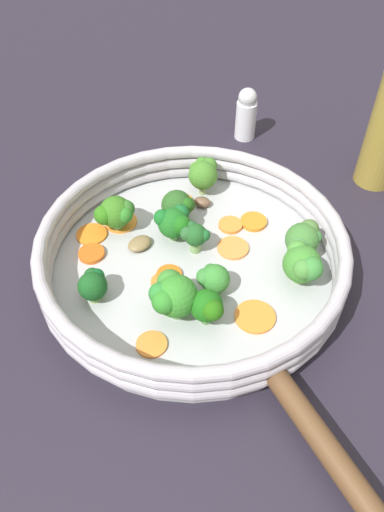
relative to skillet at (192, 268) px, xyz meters
The scene contains 31 objects.
ground_plane 0.01m from the skillet, ahead, with size 4.00×4.00×0.00m, color #25202C.
skillet is the anchor object (origin of this frame).
skillet_rim_wall 0.03m from the skillet, ahead, with size 0.37×0.37×0.05m.
skillet_handle 0.29m from the skillet, 119.06° to the right, with size 0.02×0.02×0.23m, color brown.
skillet_rivet_left 0.17m from the skillet, 136.00° to the right, with size 0.01×0.01×0.01m, color #B6B2B5.
skillet_rivet_right 0.17m from the skillet, 102.12° to the right, with size 0.01×0.01×0.01m, color #B0BAB8.
carrot_slice_0 0.09m from the skillet, ahead, with size 0.03×0.03×0.01m, color orange.
carrot_slice_1 0.14m from the skillet, 102.05° to the left, with size 0.04×0.04×0.00m, color orange.
carrot_slice_2 0.13m from the skillet, 116.45° to the left, with size 0.03×0.03×0.01m, color #D95C19.
carrot_slice_3 0.11m from the skillet, 14.49° to the right, with size 0.04×0.04×0.01m, color orange.
carrot_slice_4 0.11m from the skillet, 105.26° to the right, with size 0.05×0.05×0.00m, color orange.
carrot_slice_5 0.03m from the skillet, 158.20° to the left, with size 0.03×0.03×0.00m, color orange.
carrot_slice_6 0.12m from the skillet, 85.12° to the left, with size 0.04×0.04×0.00m, color orange.
carrot_slice_7 0.12m from the skillet, 166.86° to the right, with size 0.03×0.03×0.00m, color orange.
carrot_slice_8 0.12m from the skillet, 41.73° to the left, with size 0.04×0.04×0.00m, color orange.
carrot_slice_9 0.06m from the skillet, 29.79° to the right, with size 0.04×0.04×0.00m, color orange.
carrot_slice_10 0.05m from the skillet, 166.22° to the left, with size 0.03×0.03×0.00m, color orange.
broccoli_floret_0 0.14m from the skillet, 51.18° to the right, with size 0.05×0.04×0.05m.
broccoli_floret_1 0.09m from the skillet, 161.94° to the right, with size 0.05×0.05×0.06m.
broccoli_floret_2 0.09m from the skillet, 45.48° to the left, with size 0.04×0.04×0.04m.
broccoli_floret_3 0.06m from the skillet, 59.40° to the left, with size 0.04×0.05×0.05m.
broccoli_floret_4 0.14m from the skillet, 68.64° to the right, with size 0.05×0.05×0.05m.
broccoli_floret_5 0.15m from the skillet, 27.19° to the left, with size 0.05×0.04×0.05m.
broccoli_floret_6 0.12m from the skillet, 91.15° to the left, with size 0.05×0.05×0.05m.
broccoli_floret_7 0.10m from the skillet, 135.59° to the right, with size 0.04×0.04×0.05m.
broccoli_floret_8 0.13m from the skillet, 147.79° to the left, with size 0.04×0.03×0.04m.
broccoli_floret_9 0.04m from the skillet, 25.51° to the left, with size 0.03×0.03×0.04m.
broccoli_floret_10 0.06m from the skillet, 117.58° to the right, with size 0.03×0.04×0.04m.
mushroom_piece_0 0.07m from the skillet, 98.80° to the left, with size 0.03×0.02×0.01m, color olive.
mushroom_piece_1 0.11m from the skillet, 26.24° to the left, with size 0.02×0.02×0.01m, color brown.
salt_shaker 0.31m from the skillet, 17.22° to the left, with size 0.03×0.03×0.09m.
Camera 1 is at (-0.34, -0.23, 0.47)m, focal length 35.00 mm.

